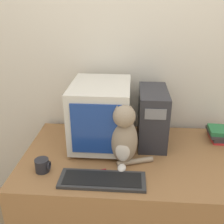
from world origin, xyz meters
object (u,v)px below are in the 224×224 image
cat (124,137)px  keyboard (102,180)px  computer_tower (152,117)px  mug (43,165)px  pen (94,171)px  crt_monitor (101,114)px  book_stack (219,134)px

cat → keyboard: bearing=-115.2°
computer_tower → mug: size_ratio=4.34×
computer_tower → pen: 0.57m
crt_monitor → pen: size_ratio=3.39×
keyboard → crt_monitor: bearing=97.0°
cat → pen: cat is taller
crt_monitor → keyboard: bearing=-83.0°
crt_monitor → mug: (-0.32, -0.35, -0.19)m
cat → book_stack: 0.77m
pen → mug: mug is taller
crt_monitor → pen: (-0.01, -0.34, -0.22)m
computer_tower → keyboard: computer_tower is taller
crt_monitor → keyboard: (0.05, -0.42, -0.22)m
cat → pen: (-0.18, -0.12, -0.18)m
keyboard → book_stack: size_ratio=2.48×
keyboard → computer_tower: bearing=57.8°
crt_monitor → computer_tower: size_ratio=1.24×
crt_monitor → pen: bearing=-91.2°
book_stack → mug: book_stack is taller
pen → mug: 0.31m
computer_tower → cat: 0.34m
cat → mug: cat is taller
cat → book_stack: (0.68, 0.34, -0.13)m
cat → crt_monitor: bearing=131.9°
pen → book_stack: bearing=27.7°
keyboard → mug: mug is taller
cat → pen: 0.27m
mug → crt_monitor: bearing=48.2°
crt_monitor → keyboard: crt_monitor is taller
crt_monitor → cat: size_ratio=1.20×
crt_monitor → pen: crt_monitor is taller
cat → book_stack: bearing=31.3°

